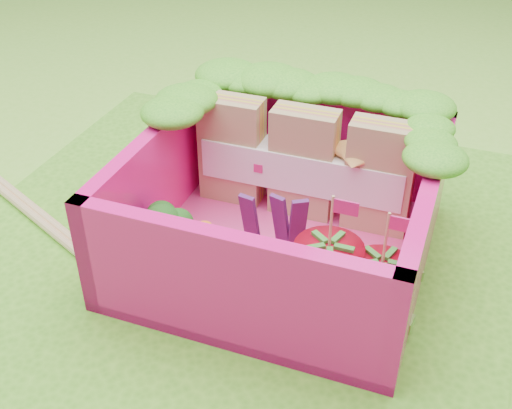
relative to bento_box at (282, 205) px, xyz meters
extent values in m
plane|color=#7ED23B|center=(-0.25, 0.06, -0.31)|extent=(14.00, 14.00, 0.00)
cube|color=#56AD27|center=(-0.25, 0.06, -0.29)|extent=(2.60, 2.60, 0.03)
cube|color=#E33A86|center=(0.00, 0.00, -0.25)|extent=(1.30, 1.30, 0.05)
cube|color=#FF1588|center=(0.00, 0.61, 0.00)|extent=(1.30, 0.07, 0.55)
cube|color=#FF1588|center=(0.00, -0.61, 0.00)|extent=(1.30, 0.07, 0.55)
cube|color=#FF1588|center=(-0.61, 0.00, 0.00)|extent=(0.07, 1.30, 0.55)
cube|color=#FF1588|center=(0.61, 0.00, 0.00)|extent=(0.07, 1.30, 0.55)
ellipsoid|color=#28951B|center=(-0.50, 0.58, 0.33)|extent=(0.30, 0.30, 0.11)
ellipsoid|color=#28951B|center=(-0.39, 0.58, 0.33)|extent=(0.30, 0.30, 0.11)
ellipsoid|color=#28951B|center=(-0.28, 0.58, 0.33)|extent=(0.30, 0.30, 0.11)
ellipsoid|color=#28951B|center=(-0.17, 0.58, 0.33)|extent=(0.30, 0.30, 0.11)
ellipsoid|color=#28951B|center=(-0.06, 0.58, 0.33)|extent=(0.30, 0.30, 0.11)
ellipsoid|color=#28951B|center=(0.06, 0.58, 0.33)|extent=(0.30, 0.30, 0.11)
ellipsoid|color=#28951B|center=(0.17, 0.58, 0.33)|extent=(0.30, 0.30, 0.11)
ellipsoid|color=#28951B|center=(0.28, 0.58, 0.33)|extent=(0.30, 0.30, 0.11)
ellipsoid|color=#28951B|center=(0.39, 0.58, 0.33)|extent=(0.30, 0.30, 0.11)
ellipsoid|color=#28951B|center=(0.50, 0.58, 0.33)|extent=(0.30, 0.30, 0.11)
ellipsoid|color=#28951B|center=(-0.58, 0.10, 0.33)|extent=(0.27, 0.27, 0.10)
ellipsoid|color=#28951B|center=(-0.58, 0.24, 0.33)|extent=(0.27, 0.27, 0.10)
ellipsoid|color=#28951B|center=(-0.58, 0.38, 0.33)|extent=(0.27, 0.27, 0.10)
ellipsoid|color=#28951B|center=(0.58, 0.10, 0.33)|extent=(0.27, 0.27, 0.10)
ellipsoid|color=#28951B|center=(0.58, 0.24, 0.33)|extent=(0.27, 0.27, 0.10)
ellipsoid|color=#28951B|center=(0.58, 0.38, 0.33)|extent=(0.27, 0.27, 0.10)
cube|color=tan|center=(-0.37, 0.31, 0.05)|extent=(0.31, 0.15, 0.55)
cube|color=tan|center=(0.00, 0.31, 0.05)|extent=(0.31, 0.15, 0.55)
cube|color=tan|center=(0.37, 0.31, 0.05)|extent=(0.31, 0.15, 0.55)
cube|color=white|center=(0.00, 0.31, 0.02)|extent=(0.99, 0.18, 0.20)
cylinder|color=#668E45|center=(-0.45, -0.29, -0.16)|extent=(0.12, 0.12, 0.13)
ellipsoid|color=#124514|center=(-0.45, -0.29, -0.04)|extent=(0.32, 0.32, 0.12)
cylinder|color=orange|center=(-0.29, -0.35, -0.10)|extent=(0.07, 0.07, 0.25)
cylinder|color=orange|center=(-0.25, -0.30, -0.10)|extent=(0.07, 0.07, 0.26)
cube|color=#44164F|center=(-0.09, -0.16, -0.04)|extent=(0.07, 0.03, 0.38)
cube|color=#44164F|center=(0.04, -0.12, -0.04)|extent=(0.07, 0.04, 0.38)
cube|color=#44164F|center=(0.11, -0.12, -0.04)|extent=(0.07, 0.05, 0.38)
cone|color=#B30B1C|center=(0.29, -0.29, -0.08)|extent=(0.28, 0.28, 0.28)
cylinder|color=tan|center=(0.29, -0.29, 0.18)|extent=(0.01, 0.01, 0.24)
cube|color=#D22377|center=(0.34, -0.29, 0.26)|extent=(0.10, 0.01, 0.06)
cone|color=#B30B1C|center=(0.50, -0.25, -0.11)|extent=(0.24, 0.24, 0.24)
cylinder|color=tan|center=(0.50, -0.25, 0.13)|extent=(0.01, 0.01, 0.24)
cube|color=#D22377|center=(0.55, -0.25, 0.21)|extent=(0.10, 0.01, 0.06)
cube|color=#69B438|center=(0.50, -0.07, -0.20)|extent=(0.32, 0.21, 0.05)
cube|color=#69B438|center=(0.50, -0.31, -0.20)|extent=(0.33, 0.11, 0.05)
cube|color=#69B438|center=(0.15, -0.36, -0.20)|extent=(0.18, 0.32, 0.05)
cube|color=tan|center=(-1.30, -0.16, -0.25)|extent=(1.96, 0.93, 0.04)
cube|color=tan|center=(-1.24, -0.15, -0.25)|extent=(1.96, 0.93, 0.04)
camera|label=1|loc=(0.72, -2.25, 1.62)|focal=45.00mm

